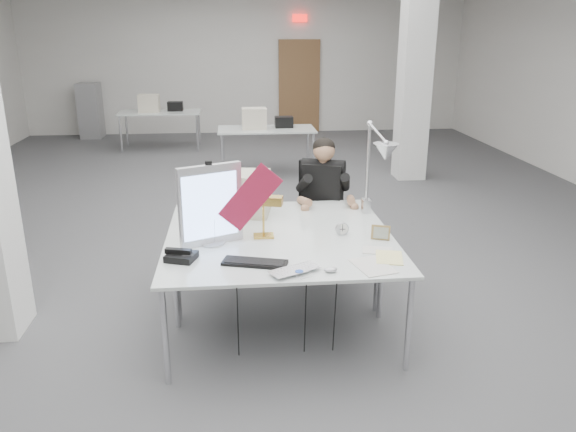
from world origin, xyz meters
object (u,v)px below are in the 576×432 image
object	(u,v)px
desk_main	(284,258)
monitor	(211,205)
desk_phone	(181,257)
architect_lamp	(375,171)
office_chair	(322,220)
bankers_lamp	(263,219)
beige_monitor	(247,193)
seated_person	(323,183)
laptop	(299,273)

from	to	relation	value
desk_main	monitor	xyz separation A→B (m)	(-0.53, 0.31, 0.32)
desk_main	monitor	size ratio (longest dim) A/B	2.90
desk_phone	architect_lamp	world-z (taller)	architect_lamp
office_chair	desk_main	bearing A→B (deg)	-88.08
bankers_lamp	beige_monitor	world-z (taller)	beige_monitor
desk_main	seated_person	world-z (taller)	seated_person
office_chair	bankers_lamp	bearing A→B (deg)	-99.49
desk_main	laptop	world-z (taller)	laptop
laptop	architect_lamp	bearing A→B (deg)	26.58
laptop	monitor	bearing A→B (deg)	104.90
beige_monitor	architect_lamp	world-z (taller)	architect_lamp
monitor	office_chair	bearing A→B (deg)	24.83
office_chair	architect_lamp	world-z (taller)	architect_lamp
beige_monitor	seated_person	bearing A→B (deg)	39.85
monitor	bankers_lamp	distance (m)	0.45
monitor	bankers_lamp	size ratio (longest dim) A/B	2.01
laptop	seated_person	bearing A→B (deg)	48.43
bankers_lamp	beige_monitor	distance (m)	0.62
seated_person	architect_lamp	bearing A→B (deg)	-47.21
office_chair	seated_person	distance (m)	0.40
desk_phone	office_chair	bearing A→B (deg)	69.75
office_chair	monitor	bearing A→B (deg)	-110.16
seated_person	beige_monitor	distance (m)	0.89
office_chair	beige_monitor	distance (m)	1.01
office_chair	seated_person	xyz separation A→B (m)	(0.00, -0.05, 0.40)
seated_person	laptop	bearing A→B (deg)	-83.16
architect_lamp	desk_phone	bearing A→B (deg)	-168.16
office_chair	bankers_lamp	distance (m)	1.35
monitor	bankers_lamp	world-z (taller)	monitor
laptop	beige_monitor	bearing A→B (deg)	75.18
monitor	bankers_lamp	bearing A→B (deg)	-9.95
desk_main	architect_lamp	bearing A→B (deg)	40.75
office_chair	laptop	xyz separation A→B (m)	(-0.45, -1.87, 0.27)
desk_phone	architect_lamp	bearing A→B (deg)	43.67
monitor	bankers_lamp	xyz separation A→B (m)	(0.40, 0.10, -0.16)
bankers_lamp	desk_phone	size ratio (longest dim) A/B	1.55
desk_main	seated_person	xyz separation A→B (m)	(0.52, 1.48, 0.16)
seated_person	desk_main	bearing A→B (deg)	-88.67
laptop	bankers_lamp	world-z (taller)	bankers_lamp
desk_phone	beige_monitor	bearing A→B (deg)	83.31
seated_person	office_chair	bearing A→B (deg)	110.66
bankers_lamp	laptop	bearing A→B (deg)	-61.08
architect_lamp	beige_monitor	bearing A→B (deg)	151.36
seated_person	architect_lamp	size ratio (longest dim) A/B	0.93
office_chair	desk_phone	bearing A→B (deg)	-108.93
desk_phone	architect_lamp	xyz separation A→B (m)	(1.57, 0.71, 0.42)
office_chair	desk_phone	xyz separation A→B (m)	(-1.26, -1.52, 0.28)
office_chair	architect_lamp	bearing A→B (deg)	-48.45
desk_main	seated_person	bearing A→B (deg)	70.67
monitor	architect_lamp	xyz separation A→B (m)	(1.36, 0.40, 0.13)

